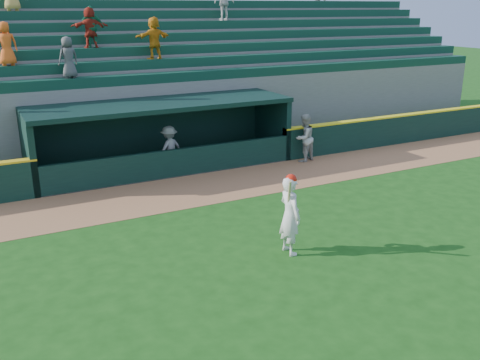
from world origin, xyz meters
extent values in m
plane|color=#164411|center=(0.00, 0.00, 0.00)|extent=(120.00, 120.00, 0.00)
cube|color=#96603C|center=(0.00, 4.90, 0.01)|extent=(40.00, 3.00, 0.01)
cube|color=black|center=(12.25, 6.55, 0.60)|extent=(15.50, 0.30, 1.20)
cube|color=yellow|center=(12.25, 6.55, 1.23)|extent=(15.50, 0.32, 0.06)
imported|color=#ACACA6|center=(5.12, 6.12, 0.91)|extent=(1.06, 0.94, 1.83)
imported|color=#A6A6A1|center=(0.13, 7.39, 0.81)|extent=(1.20, 0.94, 1.63)
cube|color=slate|center=(0.00, 7.70, 0.02)|extent=(9.00, 2.60, 0.04)
cube|color=black|center=(-4.60, 7.70, 1.15)|extent=(0.20, 2.60, 2.30)
cube|color=black|center=(4.60, 7.70, 1.15)|extent=(0.20, 2.60, 2.30)
cube|color=black|center=(0.00, 9.00, 1.15)|extent=(9.40, 0.20, 2.30)
cube|color=black|center=(0.00, 7.70, 2.38)|extent=(9.40, 2.80, 0.16)
cube|color=black|center=(0.00, 6.48, 0.50)|extent=(9.00, 0.16, 1.00)
cube|color=brown|center=(0.00, 8.50, 0.25)|extent=(8.40, 0.45, 0.10)
cube|color=slate|center=(0.00, 9.53, 1.46)|extent=(34.00, 0.85, 2.91)
cube|color=#0F3828|center=(0.00, 9.41, 3.09)|extent=(34.00, 0.60, 0.36)
cube|color=slate|center=(0.00, 10.38, 1.68)|extent=(34.00, 0.85, 3.36)
cube|color=#0F3828|center=(0.00, 10.26, 3.54)|extent=(34.00, 0.60, 0.36)
cube|color=slate|center=(0.00, 11.22, 1.91)|extent=(34.00, 0.85, 3.81)
cube|color=#0F3828|center=(0.00, 11.11, 3.99)|extent=(34.00, 0.60, 0.36)
cube|color=slate|center=(0.00, 12.07, 2.13)|extent=(34.00, 0.85, 4.26)
cube|color=#0F3828|center=(0.00, 11.96, 4.44)|extent=(34.00, 0.60, 0.36)
cube|color=slate|center=(0.00, 12.93, 2.35)|extent=(34.00, 0.85, 4.71)
cube|color=#0F3828|center=(0.00, 12.81, 4.89)|extent=(34.00, 0.60, 0.36)
cube|color=slate|center=(0.00, 13.78, 2.58)|extent=(34.00, 0.85, 5.16)
cube|color=#0F3828|center=(0.00, 13.66, 5.34)|extent=(34.00, 0.60, 0.36)
cube|color=slate|center=(0.00, 14.62, 2.80)|extent=(34.00, 0.85, 5.61)
cube|color=#0F3828|center=(0.00, 14.51, 5.79)|extent=(34.00, 0.60, 0.36)
cube|color=slate|center=(0.00, 15.20, 2.80)|extent=(34.50, 0.30, 5.61)
imported|color=#F85B1B|center=(-4.64, 10.28, 4.47)|extent=(0.75, 0.51, 1.50)
imported|color=silver|center=(5.02, 12.83, 5.88)|extent=(0.98, 0.46, 1.63)
imported|color=#A32619|center=(-1.52, 11.12, 4.93)|extent=(1.44, 0.57, 1.51)
imported|color=orange|center=(0.73, 10.28, 4.52)|extent=(1.56, 0.80, 1.61)
imported|color=#484848|center=(-2.75, 9.43, 3.99)|extent=(0.79, 0.61, 1.44)
imported|color=#186C46|center=(-1.45, 11.12, 4.95)|extent=(0.97, 0.54, 1.55)
imported|color=silver|center=(0.27, -0.45, 0.97)|extent=(0.46, 0.71, 1.93)
sphere|color=red|center=(0.27, -0.45, 1.86)|extent=(0.27, 0.27, 0.27)
cylinder|color=#CCB583|center=(0.09, -0.67, 1.63)|extent=(0.30, 0.46, 0.76)
camera|label=1|loc=(-6.24, -10.39, 5.71)|focal=40.00mm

